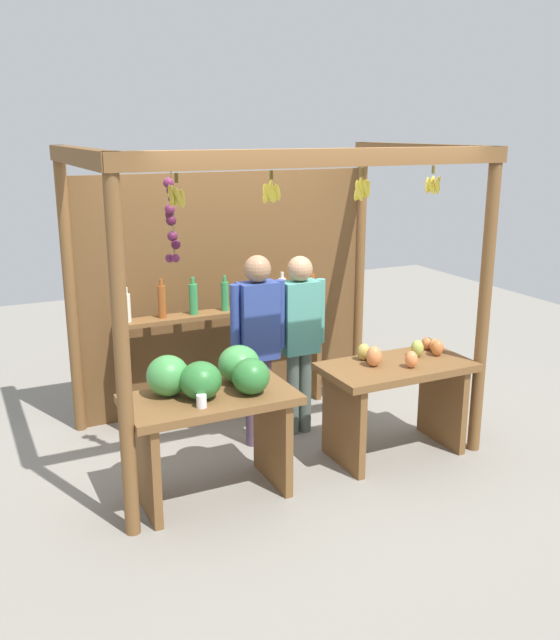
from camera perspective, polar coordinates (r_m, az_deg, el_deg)
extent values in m
plane|color=gray|center=(6.13, -0.76, -9.65)|extent=(12.00, 12.00, 0.00)
cylinder|color=brown|center=(4.42, -12.79, -2.90)|extent=(0.10, 0.10, 2.47)
cylinder|color=brown|center=(5.76, 16.37, 1.09)|extent=(0.10, 0.10, 2.47)
cylinder|color=brown|center=(6.18, -16.79, 2.01)|extent=(0.10, 0.10, 2.47)
cylinder|color=brown|center=(7.19, 6.54, 4.39)|extent=(0.10, 0.10, 2.47)
cube|color=brown|center=(4.74, 4.01, 13.11)|extent=(2.99, 0.12, 0.12)
cube|color=brown|center=(5.12, -16.05, 12.74)|extent=(0.12, 1.95, 0.12)
cube|color=brown|center=(6.31, 11.46, 13.41)|extent=(0.12, 1.95, 0.12)
cube|color=brown|center=(6.59, -4.29, 2.34)|extent=(2.89, 0.04, 2.22)
cylinder|color=brown|center=(5.47, 12.44, 11.94)|extent=(0.02, 0.02, 0.06)
ellipsoid|color=yellow|center=(5.50, 12.71, 10.83)|extent=(0.04, 0.09, 0.13)
ellipsoid|color=yellow|center=(5.50, 12.28, 10.82)|extent=(0.06, 0.05, 0.13)
ellipsoid|color=yellow|center=(5.47, 11.98, 10.72)|extent=(0.05, 0.06, 0.13)
ellipsoid|color=yellow|center=(5.43, 12.26, 10.63)|extent=(0.07, 0.07, 0.14)
ellipsoid|color=yellow|center=(5.46, 12.75, 10.64)|extent=(0.05, 0.05, 0.13)
cylinder|color=brown|center=(4.46, -8.48, 11.43)|extent=(0.02, 0.02, 0.06)
ellipsoid|color=gold|center=(4.47, -8.12, 9.90)|extent=(0.04, 0.07, 0.12)
ellipsoid|color=gold|center=(4.49, -8.32, 9.89)|extent=(0.07, 0.06, 0.13)
ellipsoid|color=gold|center=(4.50, -8.72, 9.83)|extent=(0.08, 0.05, 0.13)
ellipsoid|color=gold|center=(4.47, -8.83, 10.13)|extent=(0.05, 0.07, 0.13)
ellipsoid|color=gold|center=(4.44, -8.90, 10.14)|extent=(0.05, 0.06, 0.13)
ellipsoid|color=gold|center=(4.43, -8.36, 10.08)|extent=(0.08, 0.04, 0.12)
ellipsoid|color=gold|center=(4.45, -7.99, 9.79)|extent=(0.05, 0.05, 0.12)
cylinder|color=brown|center=(5.06, 6.76, 11.94)|extent=(0.02, 0.02, 0.06)
ellipsoid|color=yellow|center=(5.09, 7.10, 10.56)|extent=(0.04, 0.09, 0.14)
ellipsoid|color=yellow|center=(5.09, 6.78, 10.65)|extent=(0.07, 0.07, 0.15)
ellipsoid|color=yellow|center=(5.10, 6.58, 10.44)|extent=(0.08, 0.05, 0.15)
ellipsoid|color=yellow|center=(5.09, 6.35, 10.41)|extent=(0.08, 0.06, 0.15)
ellipsoid|color=yellow|center=(5.06, 6.40, 10.61)|extent=(0.05, 0.09, 0.14)
ellipsoid|color=yellow|center=(5.04, 6.50, 10.37)|extent=(0.06, 0.07, 0.15)
ellipsoid|color=yellow|center=(5.05, 6.70, 10.75)|extent=(0.05, 0.05, 0.14)
ellipsoid|color=yellow|center=(5.04, 7.08, 10.61)|extent=(0.08, 0.05, 0.15)
ellipsoid|color=yellow|center=(5.06, 7.17, 10.61)|extent=(0.07, 0.08, 0.15)
cylinder|color=brown|center=(4.69, -0.72, 11.78)|extent=(0.02, 0.02, 0.06)
ellipsoid|color=yellow|center=(4.71, -0.43, 10.23)|extent=(0.04, 0.09, 0.13)
ellipsoid|color=yellow|center=(4.74, -0.55, 10.35)|extent=(0.07, 0.07, 0.14)
ellipsoid|color=yellow|center=(4.74, -0.86, 10.64)|extent=(0.06, 0.04, 0.13)
ellipsoid|color=yellow|center=(4.72, -1.17, 10.21)|extent=(0.08, 0.07, 0.14)
ellipsoid|color=yellow|center=(4.69, -1.19, 10.38)|extent=(0.04, 0.08, 0.13)
ellipsoid|color=yellow|center=(4.67, -0.85, 10.37)|extent=(0.07, 0.07, 0.14)
ellipsoid|color=yellow|center=(4.67, -0.59, 10.38)|extent=(0.07, 0.04, 0.13)
ellipsoid|color=yellow|center=(4.68, -0.20, 10.45)|extent=(0.08, 0.07, 0.14)
cylinder|color=#4C422D|center=(4.77, -8.77, 8.71)|extent=(0.01, 0.01, 0.55)
sphere|color=#601E42|center=(4.73, -9.11, 11.02)|extent=(0.07, 0.07, 0.07)
sphere|color=#47142D|center=(4.76, -8.93, 10.43)|extent=(0.06, 0.06, 0.06)
sphere|color=#47142D|center=(4.79, -8.78, 9.80)|extent=(0.06, 0.06, 0.06)
sphere|color=#601E42|center=(4.77, -9.00, 8.95)|extent=(0.07, 0.07, 0.07)
sphere|color=#47142D|center=(4.80, -9.01, 8.51)|extent=(0.06, 0.06, 0.06)
sphere|color=#47142D|center=(4.79, -8.90, 8.05)|extent=(0.07, 0.07, 0.07)
sphere|color=#47142D|center=(4.80, -8.52, 6.13)|extent=(0.07, 0.07, 0.07)
sphere|color=#511938|center=(4.81, -8.79, 6.79)|extent=(0.07, 0.07, 0.07)
sphere|color=#601E42|center=(4.79, -8.53, 5.03)|extent=(0.06, 0.06, 0.06)
sphere|color=#601E42|center=(4.84, -9.03, 5.01)|extent=(0.06, 0.06, 0.06)
cube|color=brown|center=(4.97, -5.74, -6.49)|extent=(1.21, 0.64, 0.06)
cube|color=brown|center=(5.00, -10.95, -11.46)|extent=(0.06, 0.58, 0.72)
cube|color=brown|center=(5.29, -0.62, -9.58)|extent=(0.06, 0.58, 0.72)
ellipsoid|color=#429347|center=(4.96, -9.17, -4.51)|extent=(0.30, 0.30, 0.29)
ellipsoid|color=#2D7533|center=(4.93, -2.40, -4.62)|extent=(0.33, 0.33, 0.26)
ellipsoid|color=#2D7533|center=(4.86, -6.51, -4.94)|extent=(0.41, 0.41, 0.27)
ellipsoid|color=#429347|center=(5.15, -3.38, -3.62)|extent=(0.44, 0.44, 0.28)
cylinder|color=white|center=(4.74, -6.44, -6.61)|extent=(0.07, 0.07, 0.09)
cube|color=brown|center=(5.67, 9.53, -3.82)|extent=(1.21, 0.64, 0.06)
cube|color=brown|center=(5.56, 5.21, -8.37)|extent=(0.06, 0.58, 0.72)
cube|color=brown|center=(6.08, 13.14, -6.58)|extent=(0.06, 0.58, 0.72)
ellipsoid|color=#E07F47|center=(5.66, 7.78, -2.80)|extent=(0.15, 0.15, 0.12)
ellipsoid|color=#E07F47|center=(6.00, 12.57, -2.03)|extent=(0.12, 0.12, 0.11)
ellipsoid|color=#A8B24C|center=(5.84, 11.17, -2.29)|extent=(0.12, 0.12, 0.14)
ellipsoid|color=#CC7038|center=(5.90, 12.75, -2.24)|extent=(0.12, 0.12, 0.13)
ellipsoid|color=#B79E47|center=(5.69, 6.85, -2.60)|extent=(0.15, 0.15, 0.14)
ellipsoid|color=#CC7038|center=(6.05, 11.94, -1.89)|extent=(0.11, 0.11, 0.11)
ellipsoid|color=#E07F47|center=(5.56, 10.70, -3.19)|extent=(0.12, 0.12, 0.14)
ellipsoid|color=#E07F47|center=(5.54, 7.70, -2.96)|extent=(0.17, 0.17, 0.17)
cube|color=brown|center=(6.23, -12.55, -4.64)|extent=(0.05, 0.20, 1.00)
cube|color=brown|center=(6.87, 2.85, -2.40)|extent=(0.05, 0.20, 1.00)
cube|color=brown|center=(6.35, -4.55, 0.61)|extent=(1.88, 0.22, 0.04)
cylinder|color=silver|center=(6.06, -12.43, 0.96)|extent=(0.07, 0.07, 0.24)
cylinder|color=silver|center=(6.03, -12.51, 2.35)|extent=(0.03, 0.03, 0.06)
cylinder|color=#994C1E|center=(6.13, -9.63, 1.48)|extent=(0.07, 0.07, 0.29)
cylinder|color=#994C1E|center=(6.09, -9.71, 3.07)|extent=(0.03, 0.03, 0.06)
cylinder|color=#338C4C|center=(6.21, -7.11, 1.70)|extent=(0.08, 0.08, 0.27)
cylinder|color=#338C4C|center=(6.18, -7.16, 3.21)|extent=(0.03, 0.03, 0.06)
cylinder|color=#338C4C|center=(6.31, -4.53, 1.95)|extent=(0.07, 0.07, 0.26)
cylinder|color=#338C4C|center=(6.28, -4.56, 3.38)|extent=(0.03, 0.03, 0.06)
cylinder|color=gold|center=(6.43, -2.09, 2.16)|extent=(0.06, 0.06, 0.25)
cylinder|color=gold|center=(6.39, -2.10, 3.53)|extent=(0.03, 0.03, 0.06)
cylinder|color=silver|center=(6.54, 0.17, 2.38)|extent=(0.07, 0.07, 0.25)
cylinder|color=silver|center=(6.51, 0.17, 3.69)|extent=(0.03, 0.03, 0.06)
cylinder|color=#994C1E|center=(6.68, 2.54, 2.70)|extent=(0.08, 0.08, 0.26)
cylinder|color=#994C1E|center=(6.64, 2.56, 4.04)|extent=(0.03, 0.03, 0.06)
cylinder|color=#543E54|center=(5.88, -2.30, -6.75)|extent=(0.11, 0.11, 0.76)
cylinder|color=#543E54|center=(5.92, -1.23, -6.57)|extent=(0.11, 0.11, 0.76)
cube|color=#2D428C|center=(5.67, -1.82, -0.07)|extent=(0.32, 0.19, 0.64)
cylinder|color=#2D428C|center=(5.59, -3.70, 0.01)|extent=(0.08, 0.08, 0.58)
cylinder|color=#2D428C|center=(5.75, 0.00, 0.47)|extent=(0.08, 0.08, 0.58)
sphere|color=#997051|center=(5.57, -1.86, 4.21)|extent=(0.22, 0.22, 0.22)
cylinder|color=#49574F|center=(6.09, 1.06, -6.04)|extent=(0.11, 0.11, 0.74)
cylinder|color=#49574F|center=(6.14, 2.06, -5.85)|extent=(0.11, 0.11, 0.74)
cube|color=teal|center=(5.90, 1.61, 0.23)|extent=(0.32, 0.19, 0.62)
cylinder|color=teal|center=(5.81, -0.14, 0.30)|extent=(0.08, 0.08, 0.56)
cylinder|color=teal|center=(5.99, 3.31, 0.73)|extent=(0.08, 0.08, 0.56)
sphere|color=tan|center=(5.81, 1.64, 4.22)|extent=(0.21, 0.21, 0.21)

